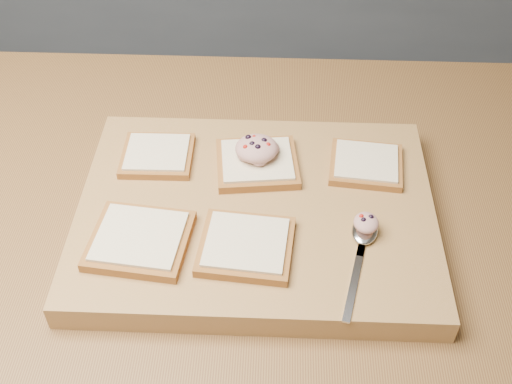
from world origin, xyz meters
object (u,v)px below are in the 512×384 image
cutting_board (256,214)px  spoon (363,238)px  tuna_salad_dollop (257,148)px  bread_far_center (257,163)px

cutting_board → spoon: bearing=-22.8°
tuna_salad_dollop → spoon: bearing=-44.5°
bread_far_center → spoon: 0.21m
bread_far_center → spoon: bread_far_center is taller
spoon → cutting_board: bearing=157.2°
cutting_board → spoon: 0.16m
spoon → bread_far_center: bearing=136.5°
cutting_board → tuna_salad_dollop: bearing=91.8°
tuna_salad_dollop → spoon: 0.21m
tuna_salad_dollop → bread_far_center: bearing=-80.0°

